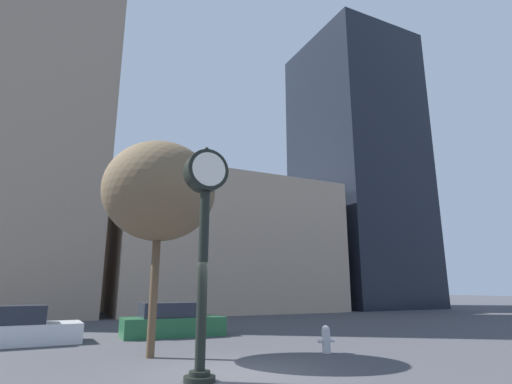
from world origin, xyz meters
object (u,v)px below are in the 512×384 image
street_clock (204,218)px  bare_tree (160,192)px  car_white (11,328)px  fire_hydrant_near (326,339)px  car_green (172,322)px

street_clock → bare_tree: size_ratio=0.82×
car_white → bare_tree: 7.53m
fire_hydrant_near → bare_tree: (-5.02, 1.54, 4.46)m
car_green → fire_hydrant_near: 7.20m
street_clock → bare_tree: 3.76m
car_green → bare_tree: bare_tree is taller
car_green → fire_hydrant_near: bearing=-62.9°
fire_hydrant_near → street_clock: bearing=-157.5°
car_green → bare_tree: (-1.89, -4.95, 4.31)m
street_clock → car_white: street_clock is taller
street_clock → bare_tree: (-0.31, 3.49, 1.36)m
bare_tree → street_clock: bearing=-84.9°
fire_hydrant_near → car_white: bearing=144.6°
bare_tree → car_white: bearing=129.0°
car_green → bare_tree: 6.83m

